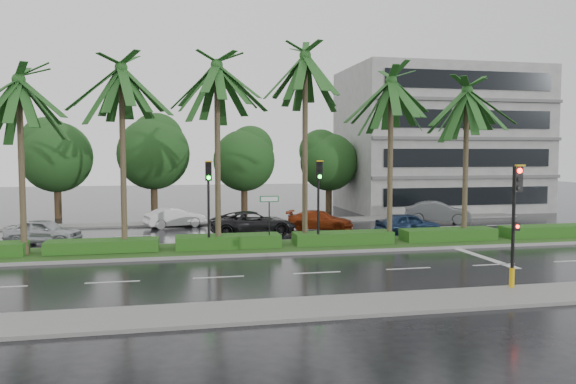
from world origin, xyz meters
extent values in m
plane|color=black|center=(0.00, 0.00, 0.00)|extent=(120.00, 120.00, 0.00)
cube|color=slate|center=(0.00, -10.20, 0.06)|extent=(40.00, 2.40, 0.12)
cube|color=slate|center=(0.00, 12.00, 0.06)|extent=(40.00, 2.00, 0.12)
cube|color=gray|center=(0.00, 1.00, 0.07)|extent=(36.00, 4.00, 0.14)
cube|color=#294E1A|center=(0.00, 1.00, 0.14)|extent=(35.60, 3.70, 0.02)
cube|color=#154C17|center=(-9.00, 1.00, 0.45)|extent=(5.20, 1.40, 0.60)
cube|color=#154C17|center=(-3.00, 1.00, 0.45)|extent=(5.20, 1.40, 0.60)
cube|color=#154C17|center=(3.00, 1.00, 0.45)|extent=(5.20, 1.40, 0.60)
cube|color=#154C17|center=(9.00, 1.00, 0.45)|extent=(5.20, 1.40, 0.60)
cube|color=#154C17|center=(15.00, 1.00, 0.45)|extent=(5.20, 1.40, 0.60)
cube|color=silver|center=(-12.00, 7.00, 0.01)|extent=(2.00, 0.12, 0.01)
cube|color=silver|center=(-8.00, -5.00, 0.01)|extent=(2.00, 0.12, 0.01)
cube|color=silver|center=(-8.00, 7.00, 0.01)|extent=(2.00, 0.12, 0.01)
cube|color=silver|center=(-4.00, -5.00, 0.01)|extent=(2.00, 0.12, 0.01)
cube|color=silver|center=(-4.00, 7.00, 0.01)|extent=(2.00, 0.12, 0.01)
cube|color=silver|center=(0.00, -5.00, 0.01)|extent=(2.00, 0.12, 0.01)
cube|color=silver|center=(0.00, 7.00, 0.01)|extent=(2.00, 0.12, 0.01)
cube|color=silver|center=(4.00, -5.00, 0.01)|extent=(2.00, 0.12, 0.01)
cube|color=silver|center=(4.00, 7.00, 0.01)|extent=(2.00, 0.12, 0.01)
cube|color=silver|center=(8.00, -5.00, 0.01)|extent=(2.00, 0.12, 0.01)
cube|color=silver|center=(8.00, 7.00, 0.01)|extent=(2.00, 0.12, 0.01)
cube|color=silver|center=(12.00, -5.00, 0.01)|extent=(2.00, 0.12, 0.01)
cube|color=silver|center=(12.00, 7.00, 0.01)|extent=(2.00, 0.12, 0.01)
cube|color=silver|center=(16.00, 7.00, 0.01)|extent=(2.00, 0.12, 0.01)
cube|color=silver|center=(8.50, -3.00, 0.01)|extent=(0.40, 6.00, 0.01)
cylinder|color=#403525|center=(-12.50, 1.00, 4.19)|extent=(0.28, 0.28, 8.07)
cylinder|color=#403525|center=(-12.50, 1.00, 0.37)|extent=(0.40, 0.40, 0.44)
cylinder|color=#403525|center=(-8.00, 1.10, 4.54)|extent=(0.28, 0.28, 8.77)
cylinder|color=#403525|center=(-8.00, 1.10, 0.37)|extent=(0.40, 0.40, 0.44)
cylinder|color=#403525|center=(-3.50, 0.90, 4.65)|extent=(0.28, 0.28, 9.00)
cylinder|color=#403525|center=(-3.50, 0.90, 0.37)|extent=(0.40, 0.40, 0.44)
cylinder|color=#403525|center=(1.00, 1.20, 4.99)|extent=(0.28, 0.28, 9.69)
cylinder|color=#403525|center=(1.00, 1.20, 0.37)|extent=(0.40, 0.40, 0.44)
cylinder|color=#403525|center=(5.50, 0.80, 4.39)|extent=(0.28, 0.28, 8.48)
cylinder|color=#403525|center=(5.50, 0.80, 0.37)|extent=(0.40, 0.40, 0.44)
cylinder|color=#403525|center=(10.00, 1.10, 4.22)|extent=(0.28, 0.28, 8.13)
cylinder|color=#403525|center=(10.00, 1.10, 0.37)|extent=(0.40, 0.40, 0.44)
cylinder|color=black|center=(6.00, -9.30, 1.82)|extent=(0.12, 0.12, 3.40)
cube|color=black|center=(6.00, -9.48, 3.97)|extent=(0.30, 0.18, 0.90)
cube|color=gold|center=(6.00, -9.60, 4.45)|extent=(0.34, 0.12, 0.06)
cylinder|color=#FF0C05|center=(6.00, -9.58, 4.27)|extent=(0.18, 0.04, 0.18)
cylinder|color=black|center=(6.00, -9.58, 3.97)|extent=(0.18, 0.04, 0.18)
cylinder|color=black|center=(6.00, -9.58, 3.67)|extent=(0.18, 0.04, 0.18)
cylinder|color=gold|center=(6.00, -9.30, 0.47)|extent=(0.18, 0.18, 0.70)
cube|color=black|center=(6.00, -9.46, 2.32)|extent=(0.22, 0.16, 0.32)
cylinder|color=#FF0C05|center=(6.00, -9.55, 2.32)|extent=(0.12, 0.03, 0.12)
cylinder|color=black|center=(-4.00, 0.40, 1.85)|extent=(0.12, 0.12, 3.40)
cube|color=black|center=(-4.00, 0.22, 4.00)|extent=(0.30, 0.18, 0.90)
cube|color=gold|center=(-4.00, 0.10, 4.48)|extent=(0.34, 0.12, 0.06)
cylinder|color=black|center=(-4.00, 0.12, 4.30)|extent=(0.18, 0.04, 0.18)
cylinder|color=black|center=(-4.00, 0.12, 4.00)|extent=(0.18, 0.04, 0.18)
cylinder|color=#0CE519|center=(-4.00, 0.12, 3.70)|extent=(0.18, 0.04, 0.18)
cylinder|color=black|center=(1.50, 0.40, 1.85)|extent=(0.12, 0.12, 3.40)
cube|color=black|center=(1.50, 0.22, 4.00)|extent=(0.30, 0.18, 0.90)
cube|color=gold|center=(1.50, 0.10, 4.48)|extent=(0.34, 0.12, 0.06)
cylinder|color=black|center=(1.50, 0.12, 4.30)|extent=(0.18, 0.04, 0.18)
cylinder|color=black|center=(1.50, 0.12, 4.00)|extent=(0.18, 0.04, 0.18)
cylinder|color=#0CE519|center=(1.50, 0.12, 3.70)|extent=(0.18, 0.04, 0.18)
cylinder|color=black|center=(-1.00, 0.50, 1.45)|extent=(0.06, 0.06, 2.60)
cube|color=#0C5926|center=(-1.00, 0.47, 2.60)|extent=(0.95, 0.04, 0.30)
cube|color=white|center=(-1.00, 0.45, 2.60)|extent=(0.85, 0.01, 0.22)
cylinder|color=#372619|center=(-14.00, 17.50, 1.27)|extent=(0.52, 0.52, 2.54)
sphere|color=#153915|center=(-14.00, 17.50, 4.57)|extent=(5.22, 5.22, 5.22)
sphere|color=#153915|center=(-14.00, 17.80, 5.59)|extent=(3.92, 3.92, 3.92)
cylinder|color=#372619|center=(-7.00, 17.50, 1.34)|extent=(0.52, 0.52, 2.68)
sphere|color=#153915|center=(-7.00, 17.50, 4.82)|extent=(5.51, 5.51, 5.51)
sphere|color=#153915|center=(-7.00, 17.80, 5.89)|extent=(4.13, 4.13, 4.13)
cylinder|color=#372619|center=(0.00, 17.50, 1.19)|extent=(0.52, 0.52, 2.37)
sphere|color=#153915|center=(0.00, 17.50, 4.27)|extent=(4.88, 4.88, 4.88)
sphere|color=#153915|center=(0.00, 17.80, 5.22)|extent=(3.66, 3.66, 3.66)
cylinder|color=#372619|center=(7.00, 17.50, 1.15)|extent=(0.52, 0.52, 2.29)
sphere|color=#153915|center=(7.00, 17.50, 4.13)|extent=(4.72, 4.72, 4.72)
sphere|color=#153915|center=(7.00, 17.80, 5.05)|extent=(3.54, 3.54, 3.54)
cylinder|color=#372619|center=(14.00, 17.50, 1.35)|extent=(0.52, 0.52, 2.71)
sphere|color=#153915|center=(14.00, 17.50, 4.87)|extent=(5.57, 5.57, 5.57)
sphere|color=#153915|center=(14.00, 17.80, 5.96)|extent=(4.18, 4.18, 4.18)
cube|color=gray|center=(17.00, 18.00, 6.00)|extent=(16.00, 10.00, 12.00)
imported|color=#ABAFB3|center=(-12.48, 5.05, 0.68)|extent=(2.64, 4.27, 1.36)
imported|color=silver|center=(-5.50, 10.46, 0.64)|extent=(2.53, 4.14, 1.29)
imported|color=black|center=(-1.00, 5.98, 0.71)|extent=(2.61, 5.22, 1.42)
imported|color=maroon|center=(3.50, 7.36, 0.61)|extent=(3.30, 4.52, 1.22)
imported|color=navy|center=(8.00, 4.00, 0.67)|extent=(2.00, 4.07, 1.34)
imported|color=#5C5E61|center=(12.50, 9.13, 0.74)|extent=(3.26, 4.76, 1.49)
camera|label=1|loc=(-5.85, -26.84, 4.88)|focal=35.00mm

